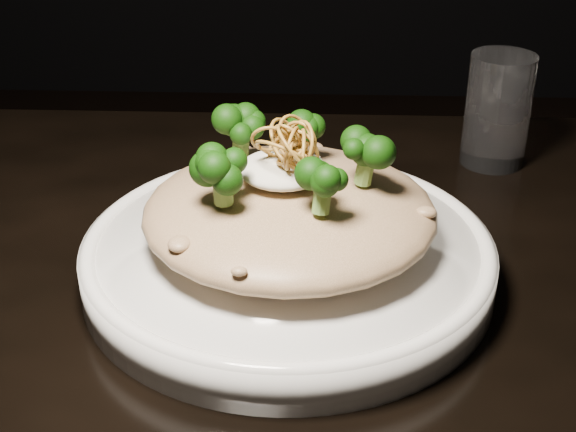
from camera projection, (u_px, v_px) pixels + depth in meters
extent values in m
cube|color=black|center=(416.00, 340.00, 0.60)|extent=(1.10, 0.80, 0.04)
cylinder|color=black|center=(14.00, 402.00, 1.08)|extent=(0.05, 0.05, 0.71)
cylinder|color=white|center=(288.00, 259.00, 0.63)|extent=(0.32, 0.32, 0.03)
ellipsoid|color=brown|center=(290.00, 211.00, 0.61)|extent=(0.22, 0.22, 0.05)
ellipsoid|color=silver|center=(283.00, 169.00, 0.60)|extent=(0.07, 0.07, 0.02)
cylinder|color=silver|center=(498.00, 110.00, 0.80)|extent=(0.08, 0.08, 0.11)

